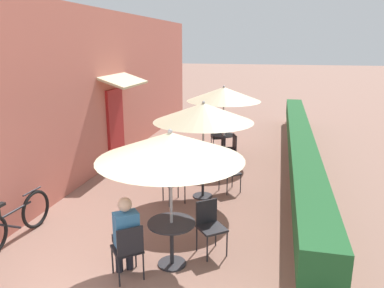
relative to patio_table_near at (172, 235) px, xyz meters
The scene contains 19 objects.
cafe_facade_wall 6.40m from the patio_table_near, 120.91° to the left, with size 0.98×14.12×4.20m.
planter_hedge 5.75m from the patio_table_near, 68.49° to the left, with size 0.60×13.12×1.01m.
patio_table_near is the anchor object (origin of this frame).
patio_umbrella_near 1.41m from the patio_table_near, 63.43° to the left, with size 2.15×2.15×2.16m.
cafe_chair_near_left 0.71m from the patio_table_near, 45.64° to the left, with size 0.56×0.56×0.87m.
cafe_chair_near_right 0.71m from the patio_table_near, 134.36° to the right, with size 0.56×0.56×0.87m.
seated_patron_near_right 0.73m from the patio_table_near, 143.44° to the right, with size 0.50×0.51×1.25m.
patio_table_mid 2.73m from the patio_table_near, 91.44° to the left, with size 0.73×0.73×0.72m.
patio_umbrella_mid 3.07m from the patio_table_near, 91.44° to the left, with size 2.15×2.15×2.16m.
cafe_chair_mid_left 3.26m from the patio_table_near, 82.42° to the left, with size 0.56×0.56×0.87m.
cafe_chair_mid_right 2.30m from the patio_table_near, 104.30° to the left, with size 0.56×0.56×0.87m.
coffee_cup_mid 2.66m from the patio_table_near, 89.82° to the left, with size 0.07×0.07×0.09m.
patio_table_far 5.78m from the patio_table_near, 90.86° to the left, with size 0.73×0.73×0.72m.
patio_umbrella_far 5.95m from the patio_table_near, 90.86° to the left, with size 2.15×2.15×2.16m.
cafe_chair_far_left 5.15m from the patio_table_near, 87.39° to the left, with size 0.52×0.52×0.87m.
cafe_chair_far_right 6.42m from the patio_table_near, 93.65° to the left, with size 0.52×0.52×0.87m.
seated_patron_far_right 6.46m from the patio_table_near, 92.70° to the left, with size 0.49×0.44×1.25m.
coffee_cup_far 5.63m from the patio_table_near, 90.25° to the left, with size 0.07×0.07×0.09m.
bicycle_leaning 2.85m from the patio_table_near, behind, with size 0.19×1.77×0.81m.
Camera 1 is at (2.11, -3.33, 3.33)m, focal length 35.00 mm.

